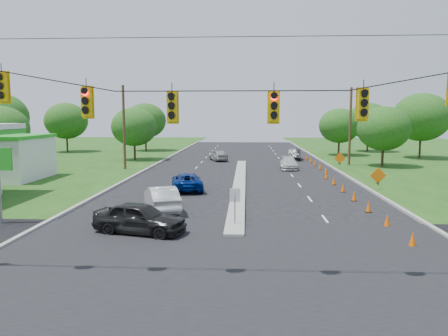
{
  "coord_description": "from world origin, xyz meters",
  "views": [
    {
      "loc": [
        0.58,
        -16.1,
        5.75
      ],
      "look_at": [
        -0.69,
        8.52,
        2.8
      ],
      "focal_mm": 35.0,
      "sensor_mm": 36.0,
      "label": 1
    }
  ],
  "objects": [
    {
      "name": "ground",
      "position": [
        0.0,
        0.0,
        0.0
      ],
      "size": [
        160.0,
        160.0,
        0.0
      ],
      "primitive_type": "plane",
      "color": "black",
      "rests_on": "ground"
    },
    {
      "name": "cross_street",
      "position": [
        0.0,
        0.0,
        0.0
      ],
      "size": [
        160.0,
        14.0,
        0.02
      ],
      "primitive_type": "cube",
      "color": "black",
      "rests_on": "ground"
    },
    {
      "name": "curb_left",
      "position": [
        -10.1,
        30.0,
        0.0
      ],
      "size": [
        0.25,
        110.0,
        0.16
      ],
      "primitive_type": "cube",
      "color": "gray",
      "rests_on": "ground"
    },
    {
      "name": "curb_right",
      "position": [
        10.1,
        30.0,
        0.0
      ],
      "size": [
        0.25,
        110.0,
        0.16
      ],
      "primitive_type": "cube",
      "color": "gray",
      "rests_on": "ground"
    },
    {
      "name": "median",
      "position": [
        0.0,
        21.0,
        0.0
      ],
      "size": [
        1.0,
        34.0,
        0.18
      ],
      "primitive_type": "cube",
      "color": "gray",
      "rests_on": "ground"
    },
    {
      "name": "median_sign",
      "position": [
        0.0,
        6.0,
        1.46
      ],
      "size": [
        0.55,
        0.06,
        2.05
      ],
      "color": "gray",
      "rests_on": "ground"
    },
    {
      "name": "signal_span",
      "position": [
        -0.05,
        -1.0,
        4.97
      ],
      "size": [
        25.6,
        0.32,
        9.0
      ],
      "color": "#422D1C",
      "rests_on": "ground"
    },
    {
      "name": "utility_pole_far_left",
      "position": [
        -12.5,
        30.0,
        4.5
      ],
      "size": [
        0.28,
        0.28,
        9.0
      ],
      "primitive_type": "cylinder",
      "color": "#422D1C",
      "rests_on": "ground"
    },
    {
      "name": "utility_pole_far_right",
      "position": [
        12.5,
        35.0,
        4.5
      ],
      "size": [
        0.28,
        0.28,
        9.0
      ],
      "primitive_type": "cylinder",
      "color": "#422D1C",
      "rests_on": "ground"
    },
    {
      "name": "cone_0",
      "position": [
        7.92,
        3.0,
        0.35
      ],
      "size": [
        0.32,
        0.32,
        0.7
      ],
      "primitive_type": "cone",
      "color": "#EE5705",
      "rests_on": "ground"
    },
    {
      "name": "cone_1",
      "position": [
        7.92,
        6.5,
        0.35
      ],
      "size": [
        0.32,
        0.32,
        0.7
      ],
      "primitive_type": "cone",
      "color": "#EE5705",
      "rests_on": "ground"
    },
    {
      "name": "cone_2",
      "position": [
        7.92,
        10.0,
        0.35
      ],
      "size": [
        0.32,
        0.32,
        0.7
      ],
      "primitive_type": "cone",
      "color": "#EE5705",
      "rests_on": "ground"
    },
    {
      "name": "cone_3",
      "position": [
        7.92,
        13.5,
        0.35
      ],
      "size": [
        0.32,
        0.32,
        0.7
      ],
      "primitive_type": "cone",
      "color": "#EE5705",
      "rests_on": "ground"
    },
    {
      "name": "cone_4",
      "position": [
        7.92,
        17.0,
        0.35
      ],
      "size": [
        0.32,
        0.32,
        0.7
      ],
      "primitive_type": "cone",
      "color": "#EE5705",
      "rests_on": "ground"
    },
    {
      "name": "cone_5",
      "position": [
        7.92,
        20.5,
        0.35
      ],
      "size": [
        0.32,
        0.32,
        0.7
      ],
      "primitive_type": "cone",
      "color": "#EE5705",
      "rests_on": "ground"
    },
    {
      "name": "cone_6",
      "position": [
        7.92,
        24.0,
        0.35
      ],
      "size": [
        0.32,
        0.32,
        0.7
      ],
      "primitive_type": "cone",
      "color": "#EE5705",
      "rests_on": "ground"
    },
    {
      "name": "cone_7",
      "position": [
        8.52,
        27.5,
        0.35
      ],
      "size": [
        0.32,
        0.32,
        0.7
      ],
      "primitive_type": "cone",
      "color": "#EE5705",
      "rests_on": "ground"
    },
    {
      "name": "cone_8",
      "position": [
        8.52,
        31.0,
        0.35
      ],
      "size": [
        0.32,
        0.32,
        0.7
      ],
      "primitive_type": "cone",
      "color": "#EE5705",
      "rests_on": "ground"
    },
    {
      "name": "cone_9",
      "position": [
        8.52,
        34.5,
        0.35
      ],
      "size": [
        0.32,
        0.32,
        0.7
      ],
      "primitive_type": "cone",
      "color": "#EE5705",
      "rests_on": "ground"
    },
    {
      "name": "cone_10",
      "position": [
        8.52,
        38.0,
        0.35
      ],
      "size": [
        0.32,
        0.32,
        0.7
      ],
      "primitive_type": "cone",
      "color": "#EE5705",
      "rests_on": "ground"
    },
    {
      "name": "cone_11",
      "position": [
        8.52,
        41.5,
        0.35
      ],
      "size": [
        0.32,
        0.32,
        0.7
      ],
      "primitive_type": "cone",
      "color": "#EE5705",
      "rests_on": "ground"
    },
    {
      "name": "work_sign_1",
      "position": [
        10.8,
        18.0,
        1.09
      ],
      "size": [
        1.27,
        0.58,
        1.37
      ],
      "color": "black",
      "rests_on": "ground"
    },
    {
      "name": "work_sign_2",
      "position": [
        10.8,
        32.0,
        1.09
      ],
      "size": [
        1.27,
        0.58,
        1.37
      ],
      "color": "black",
      "rests_on": "ground"
    },
    {
      "name": "tree_2",
      "position": [
        -26.0,
        30.0,
        4.34
      ],
      "size": [
        5.88,
        5.88,
        6.86
      ],
      "color": "black",
      "rests_on": "ground"
    },
    {
      "name": "tree_4",
      "position": [
        -28.0,
        52.0,
        4.96
      ],
      "size": [
        6.72,
        6.72,
        7.84
      ],
      "color": "black",
      "rests_on": "ground"
    },
    {
      "name": "tree_5",
      "position": [
        -14.0,
        40.0,
        4.34
      ],
      "size": [
        5.88,
        5.88,
        6.86
      ],
      "color": "black",
      "rests_on": "ground"
    },
    {
      "name": "tree_6",
      "position": [
        -16.0,
        55.0,
        4.96
      ],
      "size": [
        6.72,
        6.72,
        7.84
      ],
      "color": "black",
      "rests_on": "ground"
    },
    {
      "name": "tree_9",
      "position": [
        16.0,
        34.0,
        4.34
      ],
      "size": [
        5.88,
        5.88,
        6.86
      ],
      "color": "black",
      "rests_on": "ground"
    },
    {
      "name": "tree_10",
      "position": [
        24.0,
        44.0,
        5.58
      ],
      "size": [
        7.56,
        7.56,
        8.82
      ],
      "color": "black",
      "rests_on": "ground"
    },
    {
      "name": "tree_11",
      "position": [
        20.0,
        55.0,
        4.96
      ],
      "size": [
        6.72,
        6.72,
        7.84
      ],
      "color": "black",
      "rests_on": "ground"
    },
    {
      "name": "tree_12",
      "position": [
        14.0,
        48.0,
        4.34
      ],
      "size": [
        5.88,
        5.88,
        6.86
      ],
      "color": "black",
      "rests_on": "ground"
    },
    {
      "name": "black_sedan",
      "position": [
        -4.62,
        4.55,
        0.78
      ],
      "size": [
        4.92,
        2.97,
        1.57
      ],
      "primitive_type": "imported",
      "rotation": [
        0.0,
        0.0,
        1.31
      ],
      "color": "black",
      "rests_on": "ground"
    },
    {
      "name": "white_sedan",
      "position": [
        -4.56,
        9.77,
        0.76
      ],
      "size": [
        3.11,
        4.9,
        1.52
      ],
      "primitive_type": "imported",
      "rotation": [
        0.0,
        0.0,
        3.49
      ],
      "color": "#B5B5B5",
      "rests_on": "ground"
    },
    {
      "name": "blue_pickup",
      "position": [
        -4.03,
        17.2,
        0.68
      ],
      "size": [
        3.11,
        5.24,
        1.36
      ],
      "primitive_type": "imported",
      "rotation": [
        0.0,
        0.0,
        3.32
      ],
      "color": "navy",
      "rests_on": "ground"
    },
    {
      "name": "silver_car_far",
      "position": [
        5.17,
        31.29,
        0.65
      ],
      "size": [
        2.02,
        4.57,
        1.3
      ],
      "primitive_type": "imported",
      "rotation": [
        0.0,
        0.0,
        -0.04
      ],
      "color": "silver",
      "rests_on": "ground"
    },
    {
      "name": "silver_car_oncoming",
      "position": [
        -3.01,
        39.78,
        0.72
      ],
      "size": [
        2.98,
        4.52,
        1.43
      ],
      "primitive_type": "imported",
      "rotation": [
        0.0,
        0.0,
        3.48
      ],
      "color": "#999999",
      "rests_on": "ground"
    },
    {
      "name": "dark_car_receding",
      "position": [
        6.89,
        41.46,
        0.72
      ],
      "size": [
        1.94,
        4.49,
        1.44
      ],
      "primitive_type": "imported",
      "rotation": [
        0.0,
        0.0,
        -0.1
      ],
      "color": "black",
      "rests_on": "ground"
    }
  ]
}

